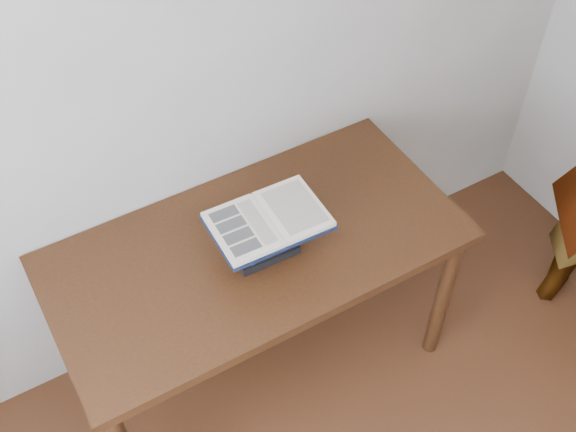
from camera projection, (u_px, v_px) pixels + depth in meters
desk at (256, 262)px, 2.58m from camera, size 1.46×0.73×0.78m
book_stack at (262, 232)px, 2.45m from camera, size 0.27×0.20×0.15m
open_book at (268, 220)px, 2.37m from camera, size 0.39×0.28×0.03m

